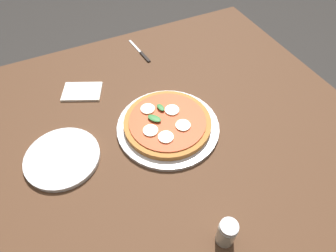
{
  "coord_description": "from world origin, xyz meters",
  "views": [
    {
      "loc": [
        0.27,
        0.52,
        1.42
      ],
      "look_at": [
        0.02,
        -0.01,
        0.73
      ],
      "focal_mm": 31.44,
      "sensor_mm": 36.0,
      "label": 1
    }
  ],
  "objects_px": {
    "serving_tray": "(168,127)",
    "plate_white": "(62,158)",
    "pizza": "(167,123)",
    "knife": "(142,53)",
    "napkin": "(82,92)",
    "pepper_shaker": "(227,233)",
    "dining_table": "(174,145)"
  },
  "relations": [
    {
      "from": "dining_table",
      "to": "pepper_shaker",
      "type": "height_order",
      "value": "pepper_shaker"
    },
    {
      "from": "pepper_shaker",
      "to": "pizza",
      "type": "bearing_deg",
      "value": -94.08
    },
    {
      "from": "dining_table",
      "to": "napkin",
      "type": "height_order",
      "value": "napkin"
    },
    {
      "from": "pizza",
      "to": "knife",
      "type": "height_order",
      "value": "pizza"
    },
    {
      "from": "dining_table",
      "to": "pizza",
      "type": "xyz_separation_m",
      "value": [
        0.02,
        -0.01,
        0.12
      ]
    },
    {
      "from": "dining_table",
      "to": "napkin",
      "type": "relative_size",
      "value": 9.02
    },
    {
      "from": "pizza",
      "to": "knife",
      "type": "bearing_deg",
      "value": -100.49
    },
    {
      "from": "pizza",
      "to": "knife",
      "type": "distance_m",
      "value": 0.39
    },
    {
      "from": "pizza",
      "to": "plate_white",
      "type": "bearing_deg",
      "value": -3.93
    },
    {
      "from": "pizza",
      "to": "pepper_shaker",
      "type": "distance_m",
      "value": 0.37
    },
    {
      "from": "pepper_shaker",
      "to": "knife",
      "type": "bearing_deg",
      "value": -97.38
    },
    {
      "from": "serving_tray",
      "to": "plate_white",
      "type": "height_order",
      "value": "plate_white"
    },
    {
      "from": "plate_white",
      "to": "napkin",
      "type": "xyz_separation_m",
      "value": [
        -0.12,
        -0.25,
        -0.0
      ]
    },
    {
      "from": "pizza",
      "to": "napkin",
      "type": "bearing_deg",
      "value": -53.79
    },
    {
      "from": "dining_table",
      "to": "pizza",
      "type": "bearing_deg",
      "value": -22.65
    },
    {
      "from": "plate_white",
      "to": "pepper_shaker",
      "type": "bearing_deg",
      "value": 126.98
    },
    {
      "from": "pizza",
      "to": "serving_tray",
      "type": "bearing_deg",
      "value": 103.63
    },
    {
      "from": "dining_table",
      "to": "pepper_shaker",
      "type": "distance_m",
      "value": 0.39
    },
    {
      "from": "dining_table",
      "to": "serving_tray",
      "type": "xyz_separation_m",
      "value": [
        0.02,
        -0.01,
        0.1
      ]
    },
    {
      "from": "serving_tray",
      "to": "napkin",
      "type": "relative_size",
      "value": 2.42
    },
    {
      "from": "serving_tray",
      "to": "knife",
      "type": "relative_size",
      "value": 1.87
    },
    {
      "from": "knife",
      "to": "pepper_shaker",
      "type": "height_order",
      "value": "pepper_shaker"
    },
    {
      "from": "knife",
      "to": "napkin",
      "type": "bearing_deg",
      "value": 23.2
    },
    {
      "from": "pizza",
      "to": "pepper_shaker",
      "type": "bearing_deg",
      "value": 85.92
    },
    {
      "from": "napkin",
      "to": "knife",
      "type": "height_order",
      "value": "napkin"
    },
    {
      "from": "serving_tray",
      "to": "pizza",
      "type": "xyz_separation_m",
      "value": [
        0.0,
        -0.0,
        0.02
      ]
    },
    {
      "from": "serving_tray",
      "to": "dining_table",
      "type": "bearing_deg",
      "value": 165.0
    },
    {
      "from": "dining_table",
      "to": "napkin",
      "type": "xyz_separation_m",
      "value": [
        0.22,
        -0.28,
        0.1
      ]
    },
    {
      "from": "plate_white",
      "to": "dining_table",
      "type": "bearing_deg",
      "value": 174.92
    },
    {
      "from": "knife",
      "to": "dining_table",
      "type": "bearing_deg",
      "value": 82.51
    },
    {
      "from": "plate_white",
      "to": "napkin",
      "type": "relative_size",
      "value": 1.63
    },
    {
      "from": "napkin",
      "to": "pizza",
      "type": "bearing_deg",
      "value": 126.21
    }
  ]
}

